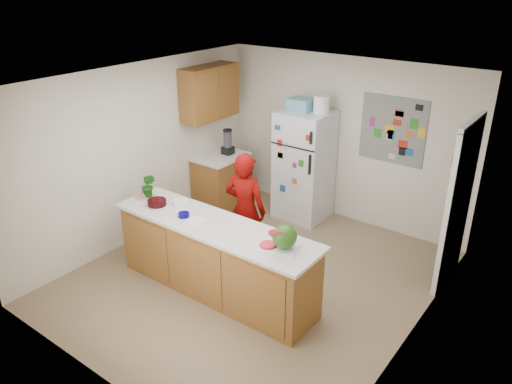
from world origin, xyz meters
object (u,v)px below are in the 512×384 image
Objects in this scene: watermelon at (284,237)px; cherry_bowl at (157,202)px; refrigerator at (304,166)px; person at (245,210)px.

cherry_bowl is (-1.86, -0.07, -0.11)m from watermelon.
refrigerator reaches higher than watermelon.
person is (0.14, -1.65, -0.07)m from refrigerator.
person reaches higher than watermelon.
person is 1.12m from cherry_bowl.
refrigerator is 1.09× the size of person.
person reaches higher than cherry_bowl.
refrigerator is 2.66m from watermelon.
cherry_bowl is (-0.65, -2.42, 0.11)m from refrigerator.
watermelon is 1.13× the size of cherry_bowl.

